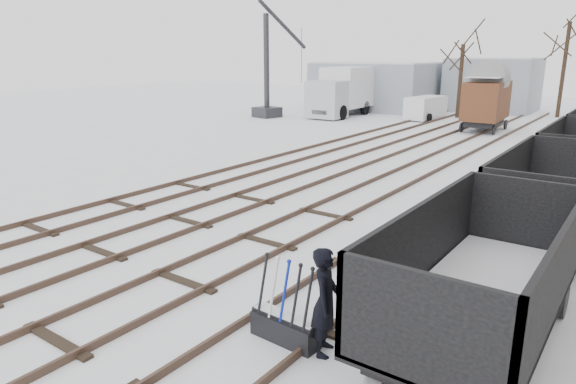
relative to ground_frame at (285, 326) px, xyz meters
name	(u,v)px	position (x,y,z in m)	size (l,w,h in m)	color
ground	(183,282)	(-3.24, 0.60, -0.28)	(120.00, 120.00, 0.00)	white
tracks	(419,169)	(-3.24, 14.28, -0.21)	(13.90, 52.00, 0.16)	black
shed_left	(377,85)	(-16.24, 36.60, 1.76)	(10.00, 8.00, 4.10)	#939CA6
shed_right	(493,84)	(-7.24, 40.60, 1.96)	(7.00, 6.00, 4.50)	#939CA6
ground_frame	(285,326)	(0.00, 0.00, 0.00)	(1.32, 0.49, 1.49)	black
worker	(325,301)	(0.75, 0.10, 0.66)	(0.69, 0.45, 1.89)	black
freight_wagon_a	(481,295)	(2.76, 1.90, 0.63)	(2.34, 5.85, 2.39)	black
freight_wagon_b	(549,207)	(2.76, 8.30, 0.63)	(2.34, 5.85, 2.39)	black
box_van_wagon	(487,99)	(-4.30, 27.92, 1.74)	(2.66, 4.67, 3.47)	black
lorry	(345,91)	(-15.90, 30.13, 1.67)	(2.94, 8.45, 3.80)	black
panel_van	(426,108)	(-9.57, 31.30, 0.61)	(2.08, 4.05, 1.72)	silver
crane	(268,87)	(-20.24, 25.66, 2.02)	(2.05, 5.22, 8.77)	#2A292E
tree_far_left	(460,81)	(-7.94, 33.83, 2.48)	(0.30, 0.30, 5.54)	black
tree_far_right	(563,71)	(-1.62, 38.63, 3.30)	(0.30, 0.30, 7.16)	black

